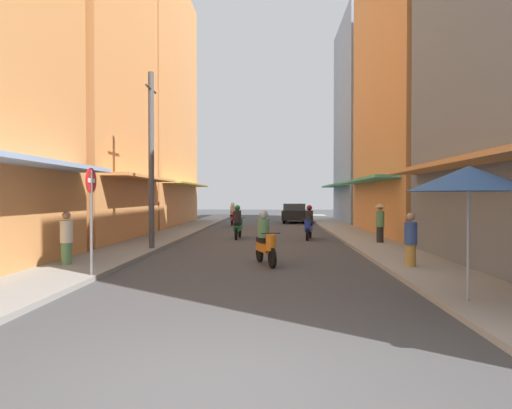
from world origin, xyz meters
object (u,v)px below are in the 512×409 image
(motorbike_maroon, at_px, (233,216))
(pedestrian_far, at_px, (380,222))
(vendor_umbrella, at_px, (469,179))
(utility_pole, at_px, (151,160))
(motorbike_blue, at_px, (309,224))
(motorbike_green, at_px, (238,224))
(street_sign_no_entry, at_px, (91,207))
(pedestrian_midway, at_px, (67,240))
(parked_car, at_px, (295,213))
(pedestrian_foreground, at_px, (411,242))
(motorbike_orange, at_px, (265,240))

(motorbike_maroon, distance_m, pedestrian_far, 13.55)
(vendor_umbrella, bearing_deg, utility_pole, 135.01)
(motorbike_blue, height_order, motorbike_green, same)
(pedestrian_far, bearing_deg, street_sign_no_entry, -137.54)
(motorbike_blue, distance_m, motorbike_green, 3.30)
(utility_pole, bearing_deg, pedestrian_far, 15.09)
(motorbike_green, xyz_separation_m, vendor_umbrella, (5.15, -12.84, 1.58))
(motorbike_blue, bearing_deg, pedestrian_midway, -129.81)
(motorbike_green, distance_m, parked_car, 13.48)
(parked_car, height_order, street_sign_no_entry, street_sign_no_entry)
(motorbike_green, bearing_deg, pedestrian_midway, -113.96)
(motorbike_blue, xyz_separation_m, utility_pole, (-6.00, -4.79, 2.58))
(pedestrian_far, bearing_deg, parked_car, 99.87)
(motorbike_blue, bearing_deg, utility_pole, -141.39)
(motorbike_blue, distance_m, street_sign_no_entry, 11.91)
(motorbike_maroon, relative_size, street_sign_no_entry, 0.67)
(pedestrian_foreground, height_order, utility_pole, utility_pole)
(motorbike_green, distance_m, street_sign_no_entry, 10.87)
(pedestrian_far, distance_m, utility_pole, 9.28)
(motorbike_blue, relative_size, pedestrian_midway, 1.14)
(parked_car, relative_size, pedestrian_foreground, 2.74)
(motorbike_orange, height_order, pedestrian_foreground, motorbike_orange)
(parked_car, xyz_separation_m, vendor_umbrella, (1.92, -25.93, 1.55))
(pedestrian_foreground, relative_size, vendor_umbrella, 0.61)
(parked_car, height_order, pedestrian_far, pedestrian_far)
(vendor_umbrella, bearing_deg, motorbike_green, 111.84)
(parked_car, bearing_deg, pedestrian_foreground, -84.51)
(motorbike_orange, height_order, street_sign_no_entry, street_sign_no_entry)
(motorbike_orange, height_order, motorbike_green, same)
(motorbike_green, height_order, parked_car, motorbike_green)
(parked_car, relative_size, vendor_umbrella, 1.68)
(motorbike_blue, relative_size, motorbike_maroon, 1.01)
(motorbike_maroon, height_order, vendor_umbrella, vendor_umbrella)
(motorbike_blue, xyz_separation_m, street_sign_no_entry, (-5.90, -10.30, 1.01))
(vendor_umbrella, xyz_separation_m, utility_pole, (-7.85, 7.85, 1.00))
(pedestrian_far, relative_size, street_sign_no_entry, 0.64)
(motorbike_green, bearing_deg, parked_car, 76.13)
(street_sign_no_entry, bearing_deg, pedestrian_foreground, 11.83)
(motorbike_blue, xyz_separation_m, pedestrian_midway, (-7.26, -8.71, 0.08))
(pedestrian_far, distance_m, street_sign_no_entry, 11.65)
(utility_pole, height_order, street_sign_no_entry, utility_pole)
(motorbike_green, relative_size, utility_pole, 0.28)
(pedestrian_far, relative_size, vendor_umbrella, 0.68)
(vendor_umbrella, relative_size, utility_pole, 0.39)
(motorbike_green, relative_size, motorbike_maroon, 1.02)
(pedestrian_far, height_order, vendor_umbrella, vendor_umbrella)
(pedestrian_far, distance_m, pedestrian_foreground, 6.22)
(utility_pole, relative_size, street_sign_no_entry, 2.42)
(pedestrian_midway, bearing_deg, pedestrian_foreground, 0.44)
(pedestrian_foreground, relative_size, street_sign_no_entry, 0.58)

